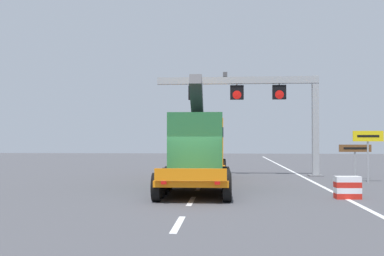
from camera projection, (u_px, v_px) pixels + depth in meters
ground at (192, 198)px, 19.07m from camera, size 112.00×112.00×0.00m
lane_markings at (207, 173)px, 32.51m from camera, size 0.20×41.56×0.01m
edge_line_right at (300, 175)px, 30.57m from camera, size 0.20×63.00×0.01m
overhead_lane_gantry at (259, 96)px, 30.25m from camera, size 10.70×0.90×6.74m
heavy_haul_truck_orange at (200, 146)px, 25.21m from camera, size 3.19×14.10×5.30m
exit_sign_yellow at (368, 143)px, 25.68m from camera, size 1.64×0.15×2.84m
tourist_info_sign_brown at (355, 152)px, 27.54m from camera, size 1.87×0.15×2.06m
crash_barrier_striped at (347, 188)px, 18.69m from camera, size 1.03×0.56×0.90m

